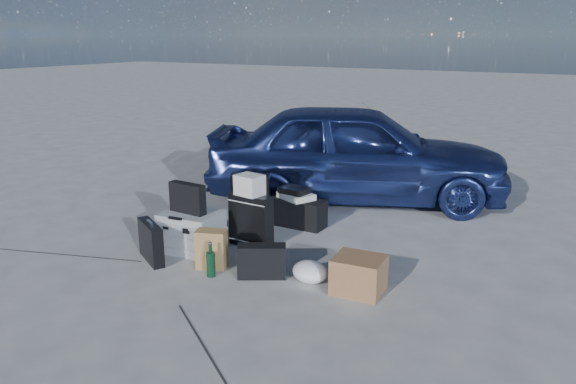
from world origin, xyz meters
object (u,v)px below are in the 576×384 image
object	(u,v)px
briefcase	(151,242)
duffel_bag	(298,212)
pelican_case	(192,231)
suitcase_right	(251,220)
car	(357,152)
suitcase_left	(251,198)
cardboard_box	(359,275)
green_bottle	(211,260)

from	to	relation	value
briefcase	duffel_bag	size ratio (longest dim) A/B	0.77
pelican_case	suitcase_right	world-z (taller)	suitcase_right
car	briefcase	distance (m)	2.97
suitcase_left	suitcase_right	bearing A→B (deg)	-80.70
car	cardboard_box	bearing A→B (deg)	-179.76
car	duffel_bag	size ratio (longest dim) A/B	5.98
cardboard_box	green_bottle	xyz separation A→B (m)	(-1.25, -0.37, 0.00)
briefcase	suitcase_right	size ratio (longest dim) A/B	0.89
duffel_bag	car	bearing A→B (deg)	82.31
briefcase	suitcase_right	xyz separation A→B (m)	(0.60, 0.80, 0.08)
briefcase	car	bearing A→B (deg)	103.20
car	briefcase	bearing A→B (deg)	139.06
pelican_case	duffel_bag	world-z (taller)	pelican_case
car	briefcase	world-z (taller)	car
suitcase_right	duffel_bag	bearing A→B (deg)	84.80
car	green_bottle	size ratio (longest dim) A/B	12.04
pelican_case	suitcase_left	distance (m)	1.03
suitcase_left	briefcase	bearing A→B (deg)	-121.79
car	suitcase_left	xyz separation A→B (m)	(-0.69, -1.38, -0.35)
cardboard_box	duffel_bag	bearing A→B (deg)	136.04
briefcase	cardboard_box	size ratio (longest dim) A/B	1.18
suitcase_right	duffel_bag	xyz separation A→B (m)	(0.11, 0.77, -0.11)
car	suitcase_left	bearing A→B (deg)	129.77
duffel_bag	cardboard_box	distance (m)	1.74
pelican_case	suitcase_left	xyz separation A→B (m)	(0.01, 1.02, 0.08)
suitcase_left	green_bottle	xyz separation A→B (m)	(0.53, -1.43, -0.13)
suitcase_right	duffel_bag	size ratio (longest dim) A/B	0.86
suitcase_right	cardboard_box	xyz separation A→B (m)	(1.36, -0.44, -0.12)
pelican_case	green_bottle	distance (m)	0.68
duffel_bag	pelican_case	bearing A→B (deg)	-115.31
pelican_case	duffel_bag	size ratio (longest dim) A/B	0.87
suitcase_right	duffel_bag	world-z (taller)	suitcase_right
cardboard_box	suitcase_right	bearing A→B (deg)	162.16
suitcase_left	suitcase_right	world-z (taller)	suitcase_left
briefcase	duffel_bag	bearing A→B (deg)	96.07
briefcase	green_bottle	distance (m)	0.71
car	pelican_case	size ratio (longest dim) A/B	6.87
briefcase	duffel_bag	xyz separation A→B (m)	(0.71, 1.57, -0.03)
pelican_case	cardboard_box	bearing A→B (deg)	-6.37
car	green_bottle	distance (m)	2.86
suitcase_left	cardboard_box	xyz separation A→B (m)	(1.78, -1.06, -0.13)
pelican_case	green_bottle	bearing A→B (deg)	-41.92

